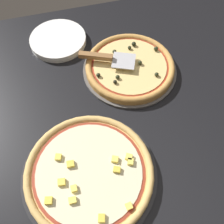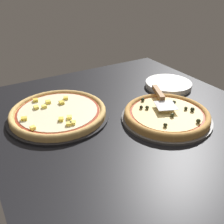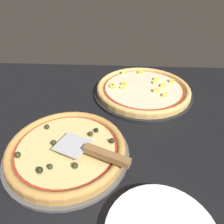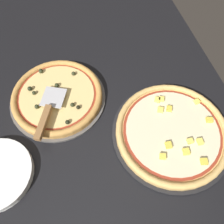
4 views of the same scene
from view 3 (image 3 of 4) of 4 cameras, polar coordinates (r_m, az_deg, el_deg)
ground_plane at (r=78.41cm, az=-10.59°, el=-5.61°), size 144.64×112.50×3.60cm
pizza_pan_front at (r=68.35cm, az=-11.59°, el=-10.57°), size 37.39×37.39×1.00cm
pizza_front at (r=66.91cm, az=-11.80°, el=-9.33°), size 35.15×35.15×4.14cm
pizza_pan_back at (r=96.85cm, az=8.04°, el=5.01°), size 42.69×42.69×1.00cm
pizza_back at (r=95.91cm, az=8.13°, el=6.01°), size 40.13×40.13×3.34cm
serving_spatula at (r=59.73cm, az=-3.56°, el=-10.59°), size 22.30×13.48×2.00cm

